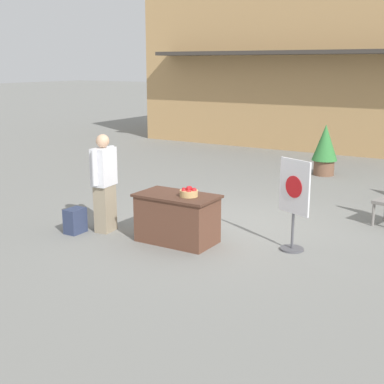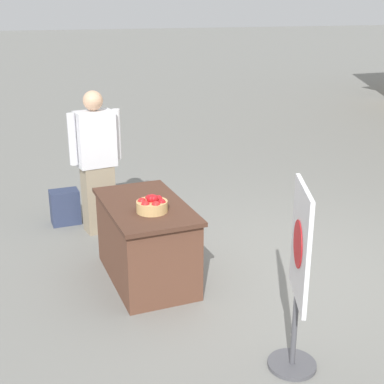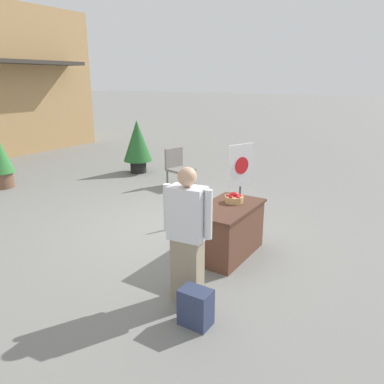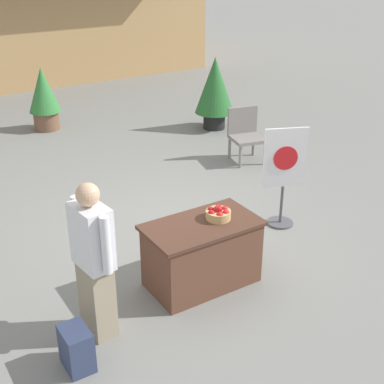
% 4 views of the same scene
% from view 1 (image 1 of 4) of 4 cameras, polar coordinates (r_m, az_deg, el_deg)
% --- Properties ---
extents(ground_plane, '(120.00, 120.00, 0.00)m').
position_cam_1_polar(ground_plane, '(9.38, 4.41, -3.68)').
color(ground_plane, slate).
extents(storefront_building, '(13.99, 5.83, 4.99)m').
position_cam_1_polar(storefront_building, '(19.46, 17.00, 12.18)').
color(storefront_building, tan).
rests_on(storefront_building, ground_plane).
extents(display_table, '(1.28, 0.73, 0.77)m').
position_cam_1_polar(display_table, '(8.46, -1.59, -2.81)').
color(display_table, brown).
rests_on(display_table, ground_plane).
extents(apple_basket, '(0.28, 0.28, 0.16)m').
position_cam_1_polar(apple_basket, '(8.23, -0.34, -0.01)').
color(apple_basket, tan).
rests_on(apple_basket, display_table).
extents(person_visitor, '(0.31, 0.61, 1.65)m').
position_cam_1_polar(person_visitor, '(9.00, -9.34, 0.99)').
color(person_visitor, gray).
rests_on(person_visitor, ground_plane).
extents(backpack, '(0.24, 0.34, 0.42)m').
position_cam_1_polar(backpack, '(9.16, -12.36, -3.01)').
color(backpack, '#2D3856').
rests_on(backpack, ground_plane).
extents(poster_board, '(0.56, 0.36, 1.40)m').
position_cam_1_polar(poster_board, '(8.12, 10.82, -0.95)').
color(poster_board, '#4C4C51').
rests_on(poster_board, ground_plane).
extents(potted_plant_near_left, '(0.64, 0.64, 1.29)m').
position_cam_1_polar(potted_plant_near_left, '(13.92, 14.00, 4.59)').
color(potted_plant_near_left, brown).
rests_on(potted_plant_near_left, ground_plane).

